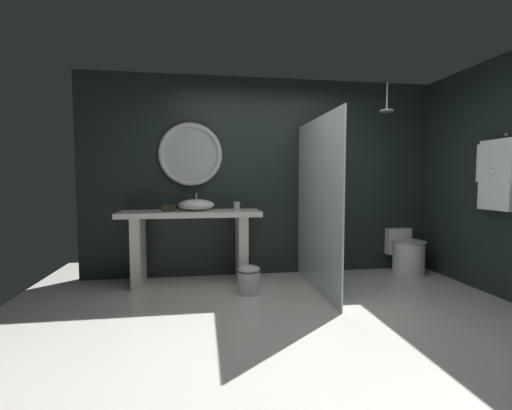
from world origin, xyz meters
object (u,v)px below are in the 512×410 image
at_px(vessel_sink, 196,205).
at_px(toilet, 406,253).
at_px(tissue_box, 169,208).
at_px(waste_bin, 249,279).
at_px(rain_shower_head, 387,107).
at_px(hanging_bathrobe, 499,172).
at_px(tumbler_cup, 237,206).
at_px(round_wall_mirror, 191,154).

distance_m(vessel_sink, toilet, 2.90).
distance_m(tissue_box, waste_bin, 1.27).
bearing_deg(toilet, rain_shower_head, -163.09).
xyz_separation_m(vessel_sink, rain_shower_head, (2.41, -0.11, 1.23)).
bearing_deg(toilet, hanging_bathrobe, -73.62).
xyz_separation_m(tissue_box, rain_shower_head, (2.73, -0.03, 1.26)).
bearing_deg(vessel_sink, rain_shower_head, -2.65).
height_order(vessel_sink, hanging_bathrobe, hanging_bathrobe).
relative_size(toilet, waste_bin, 1.95).
bearing_deg(tumbler_cup, hanging_bathrobe, -22.88).
distance_m(vessel_sink, tumbler_cup, 0.50).
bearing_deg(round_wall_mirror, tumbler_cup, -20.92).
distance_m(tumbler_cup, waste_bin, 0.96).
bearing_deg(hanging_bathrobe, waste_bin, 167.59).
bearing_deg(tissue_box, rain_shower_head, -0.59).
bearing_deg(hanging_bathrobe, vessel_sink, 160.60).
xyz_separation_m(tissue_box, waste_bin, (0.90, -0.46, -0.77)).
bearing_deg(rain_shower_head, round_wall_mirror, 172.26).
height_order(vessel_sink, tissue_box, vessel_sink).
xyz_separation_m(round_wall_mirror, hanging_bathrobe, (3.21, -1.33, -0.24)).
relative_size(vessel_sink, rain_shower_head, 1.20).
bearing_deg(rain_shower_head, tissue_box, 179.41).
distance_m(round_wall_mirror, hanging_bathrobe, 3.48).
height_order(tumbler_cup, toilet, tumbler_cup).
distance_m(round_wall_mirror, waste_bin, 1.75).
bearing_deg(tissue_box, round_wall_mirror, 50.61).
height_order(tissue_box, toilet, tissue_box).
height_order(tumbler_cup, round_wall_mirror, round_wall_mirror).
bearing_deg(tumbler_cup, waste_bin, -81.96).
distance_m(tumbler_cup, rain_shower_head, 2.29).
bearing_deg(hanging_bathrobe, tumbler_cup, 157.12).
height_order(round_wall_mirror, rain_shower_head, rain_shower_head).
distance_m(vessel_sink, hanging_bathrobe, 3.35).
relative_size(tumbler_cup, hanging_bathrobe, 0.13).
bearing_deg(vessel_sink, waste_bin, -43.20).
bearing_deg(tumbler_cup, tissue_box, -173.58).
distance_m(vessel_sink, waste_bin, 1.13).
height_order(vessel_sink, toilet, vessel_sink).
bearing_deg(waste_bin, rain_shower_head, 13.21).
bearing_deg(tumbler_cup, toilet, 0.05).
relative_size(tumbler_cup, tissue_box, 0.69).
xyz_separation_m(tumbler_cup, tissue_box, (-0.82, -0.09, -0.02)).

